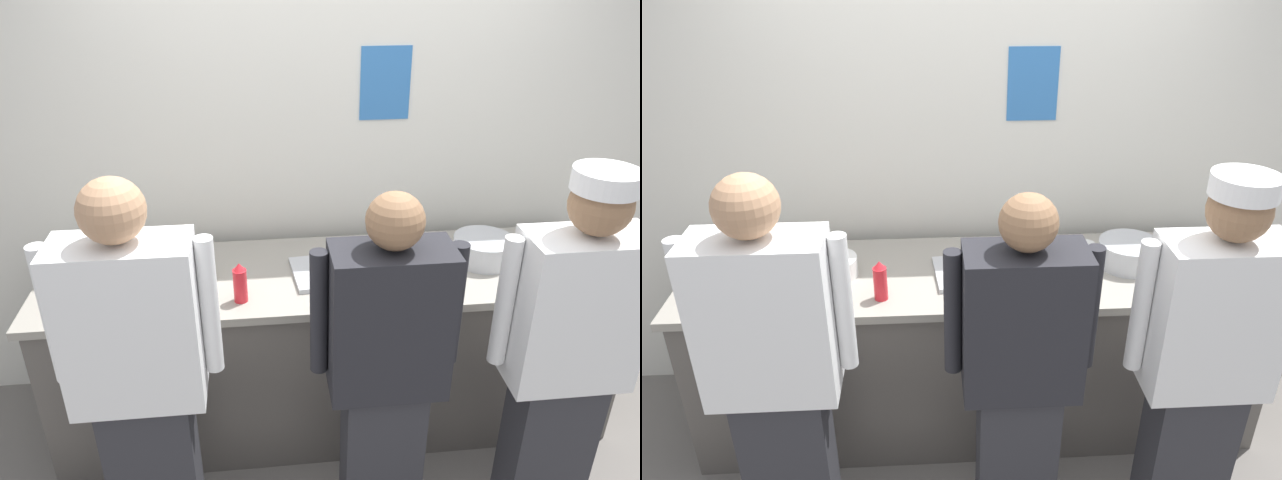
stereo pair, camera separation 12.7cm
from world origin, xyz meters
TOP-DOWN VIEW (x-y plane):
  - ground_plane at (0.00, 0.00)m, footprint 9.00×9.00m
  - wall_back at (0.00, 0.90)m, footprint 4.53×0.11m
  - prep_counter at (0.00, 0.39)m, footprint 2.89×0.75m
  - chef_near_left at (-0.85, -0.32)m, footprint 0.63×0.24m
  - chef_center at (0.10, -0.30)m, footprint 0.60×0.24m
  - chef_far_right at (0.82, -0.36)m, footprint 0.62×0.24m
  - plate_stack_front at (-0.71, 0.39)m, footprint 0.23×0.23m
  - plate_stack_rear at (-0.99, 0.49)m, footprint 0.20×0.20m
  - mixing_bowl_steel at (0.75, 0.42)m, footprint 0.31×0.31m
  - sheet_tray at (0.03, 0.37)m, footprint 0.52×0.37m
  - squeeze_bottle_primary at (-0.47, 0.17)m, footprint 0.06×0.06m
  - squeeze_bottle_secondary at (-0.84, 0.21)m, footprint 0.06×0.06m
  - ramekin_green_sauce at (0.43, 0.55)m, footprint 0.11×0.11m
  - ramekin_orange_sauce at (0.58, 0.57)m, footprint 0.09×0.09m
  - ramekin_yellow_sauce at (0.43, 0.37)m, footprint 0.11×0.11m
  - ramekin_red_sauce at (-1.16, 0.40)m, footprint 0.10×0.10m

SIDE VIEW (x-z plane):
  - ground_plane at x=0.00m, z-range 0.00..0.00m
  - prep_counter at x=0.00m, z-range 0.00..0.94m
  - chef_center at x=0.10m, z-range 0.05..1.68m
  - chef_far_right at x=0.82m, z-range 0.06..1.77m
  - chef_near_left at x=-0.85m, z-range 0.05..1.79m
  - sheet_tray at x=0.03m, z-range 0.94..0.96m
  - ramekin_yellow_sauce at x=0.43m, z-range 0.94..0.97m
  - ramekin_red_sauce at x=-1.16m, z-range 0.94..0.98m
  - ramekin_orange_sauce at x=0.58m, z-range 0.94..0.98m
  - ramekin_green_sauce at x=0.43m, z-range 0.94..0.99m
  - plate_stack_rear at x=-0.99m, z-range 0.94..1.01m
  - plate_stack_front at x=-0.71m, z-range 0.94..1.03m
  - mixing_bowl_steel at x=0.75m, z-range 0.94..1.06m
  - squeeze_bottle_primary at x=-0.47m, z-range 0.93..1.13m
  - squeeze_bottle_secondary at x=-0.84m, z-range 0.93..1.14m
  - wall_back at x=0.00m, z-range 0.00..2.82m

